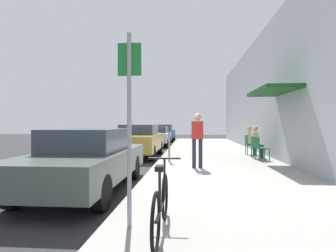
{
  "coord_description": "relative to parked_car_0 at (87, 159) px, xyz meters",
  "views": [
    {
      "loc": [
        1.22,
        -7.55,
        1.5
      ],
      "look_at": [
        0.2,
        4.99,
        1.39
      ],
      "focal_mm": 29.42,
      "sensor_mm": 36.0,
      "label": 1
    }
  ],
  "objects": [
    {
      "name": "parking_meter",
      "position": [
        1.55,
        4.02,
        0.17
      ],
      "size": [
        0.12,
        0.1,
        1.32
      ],
      "color": "slate",
      "rests_on": "sidewalk_slab"
    },
    {
      "name": "cafe_chair_1",
      "position": [
        4.93,
        5.33,
        -0.09
      ],
      "size": [
        0.47,
        0.47,
        0.87
      ],
      "color": "#14592D",
      "rests_on": "sidewalk_slab"
    },
    {
      "name": "cafe_chair_2",
      "position": [
        4.93,
        6.5,
        -0.09
      ],
      "size": [
        0.45,
        0.45,
        0.87
      ],
      "color": "#14592D",
      "rests_on": "sidewalk_slab"
    },
    {
      "name": "parked_car_2",
      "position": [
        0.0,
        12.51,
        -0.02
      ],
      "size": [
        1.8,
        4.4,
        1.34
      ],
      "color": "#B7B7BC",
      "rests_on": "ground_plane"
    },
    {
      "name": "sidewalk_slab",
      "position": [
        3.35,
        3.56,
        -0.66
      ],
      "size": [
        4.5,
        32.0,
        0.12
      ],
      "primitive_type": "cube",
      "color": "#9E9B93",
      "rests_on": "ground_plane"
    },
    {
      "name": "parked_car_3",
      "position": [
        -0.0,
        17.75,
        0.02
      ],
      "size": [
        1.8,
        4.4,
        1.41
      ],
      "color": "navy",
      "rests_on": "ground_plane"
    },
    {
      "name": "ground_plane",
      "position": [
        1.1,
        1.56,
        -0.72
      ],
      "size": [
        60.0,
        60.0,
        0.0
      ],
      "primitive_type": "plane",
      "color": "#2D2D30"
    },
    {
      "name": "seated_patron_2",
      "position": [
        4.99,
        6.5,
        0.1
      ],
      "size": [
        0.43,
        0.36,
        1.29
      ],
      "color": "#232838",
      "rests_on": "sidewalk_slab"
    },
    {
      "name": "pedestrian_standing",
      "position": [
        2.53,
        2.6,
        0.4
      ],
      "size": [
        0.36,
        0.22,
        1.7
      ],
      "color": "#232838",
      "rests_on": "sidewalk_slab"
    },
    {
      "name": "parked_car_0",
      "position": [
        0.0,
        0.0,
        0.0
      ],
      "size": [
        1.8,
        4.4,
        1.38
      ],
      "color": "#47514C",
      "rests_on": "ground_plane"
    },
    {
      "name": "parked_car_1",
      "position": [
        -0.0,
        6.34,
        0.04
      ],
      "size": [
        1.8,
        4.4,
        1.45
      ],
      "color": "#A58433",
      "rests_on": "ground_plane"
    },
    {
      "name": "building_facade",
      "position": [
        5.75,
        3.56,
        2.17
      ],
      "size": [
        1.4,
        32.0,
        5.77
      ],
      "color": "#999EA8",
      "rests_on": "ground_plane"
    },
    {
      "name": "cafe_chair_0",
      "position": [
        4.93,
        4.56,
        -0.09
      ],
      "size": [
        0.51,
        0.51,
        0.87
      ],
      "color": "#14592D",
      "rests_on": "sidewalk_slab"
    },
    {
      "name": "seated_patron_1",
      "position": [
        4.99,
        5.33,
        0.1
      ],
      "size": [
        0.44,
        0.37,
        1.29
      ],
      "color": "#232838",
      "rests_on": "sidewalk_slab"
    },
    {
      "name": "bicycle_0",
      "position": [
        1.95,
        -2.56,
        -0.24
      ],
      "size": [
        0.46,
        1.71,
        0.9
      ],
      "color": "black",
      "rests_on": "sidewalk_slab"
    },
    {
      "name": "street_sign",
      "position": [
        1.5,
        -2.35,
        0.92
      ],
      "size": [
        0.32,
        0.06,
        2.6
      ],
      "color": "gray",
      "rests_on": "sidewalk_slab"
    }
  ]
}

